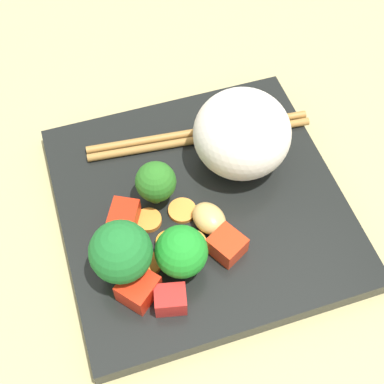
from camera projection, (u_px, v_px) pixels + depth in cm
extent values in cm
cube|color=tan|center=(201.00, 216.00, 50.16)|extent=(110.00, 110.00, 2.00)
cube|color=black|center=(201.00, 206.00, 48.59)|extent=(26.16, 26.16, 1.78)
ellipsoid|color=white|center=(242.00, 134.00, 47.27)|extent=(12.04, 12.07, 7.50)
cylinder|color=#82C055|center=(154.00, 195.00, 47.17)|extent=(1.70, 1.67, 1.85)
sphere|color=#296C20|center=(156.00, 182.00, 45.68)|extent=(3.56, 3.56, 3.56)
cylinder|color=#72B659|center=(125.00, 267.00, 42.95)|extent=(1.10, 1.12, 2.27)
sphere|color=#1E6C2A|center=(121.00, 252.00, 40.57)|extent=(4.94, 4.94, 4.94)
cylinder|color=#62AE43|center=(183.00, 264.00, 43.54)|extent=(1.63, 1.42, 1.70)
sphere|color=#1E8C26|center=(181.00, 252.00, 41.91)|extent=(4.25, 4.25, 4.25)
cylinder|color=orange|center=(192.00, 244.00, 45.02)|extent=(3.48, 3.48, 0.67)
cylinder|color=orange|center=(168.00, 243.00, 45.02)|extent=(2.91, 2.91, 0.77)
cylinder|color=orange|center=(148.00, 220.00, 46.41)|extent=(2.91, 2.91, 0.50)
cylinder|color=orange|center=(150.00, 264.00, 44.13)|extent=(2.86, 2.86, 0.46)
cylinder|color=orange|center=(182.00, 210.00, 47.01)|extent=(2.65, 2.65, 0.40)
cube|color=red|center=(170.00, 300.00, 41.56)|extent=(2.76, 2.37, 2.01)
cube|color=red|center=(124.00, 219.00, 45.53)|extent=(3.34, 3.72, 2.14)
cube|color=red|center=(227.00, 245.00, 44.26)|extent=(3.54, 3.59, 1.90)
cube|color=red|center=(138.00, 288.00, 41.97)|extent=(3.87, 3.86, 2.20)
ellipsoid|color=tan|center=(111.00, 243.00, 44.29)|extent=(3.68, 3.91, 2.08)
ellipsoid|color=tan|center=(207.00, 219.00, 45.66)|extent=(3.65, 4.06, 1.92)
cylinder|color=#A57437|center=(198.00, 132.00, 51.76)|extent=(21.74, 1.73, 0.75)
cylinder|color=#A57437|center=(201.00, 139.00, 51.26)|extent=(21.74, 1.73, 0.75)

